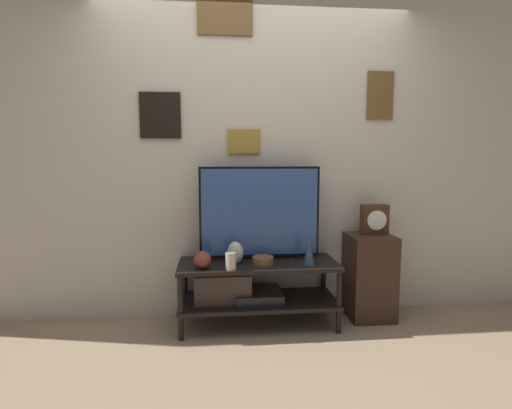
{
  "coord_description": "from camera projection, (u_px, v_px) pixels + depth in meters",
  "views": [
    {
      "loc": [
        -0.32,
        -2.71,
        1.32
      ],
      "look_at": [
        -0.02,
        0.28,
        0.95
      ],
      "focal_mm": 28.0,
      "sensor_mm": 36.0,
      "label": 1
    }
  ],
  "objects": [
    {
      "name": "vase_slim_bronze",
      "position": [
        309.0,
        253.0,
        3.0
      ],
      "size": [
        0.09,
        0.09,
        0.19
      ],
      "color": "#2D4251",
      "rests_on": "media_console"
    },
    {
      "name": "vase_round_glass",
      "position": [
        202.0,
        260.0,
        2.91
      ],
      "size": [
        0.13,
        0.13,
        0.13
      ],
      "color": "brown",
      "rests_on": "media_console"
    },
    {
      "name": "media_console",
      "position": [
        246.0,
        286.0,
        3.1
      ],
      "size": [
        1.22,
        0.49,
        0.5
      ],
      "color": "black",
      "rests_on": "ground_plane"
    },
    {
      "name": "ground_plane",
      "position": [
        262.0,
        341.0,
        2.87
      ],
      "size": [
        12.0,
        12.0,
        0.0
      ],
      "primitive_type": "plane",
      "color": "#997F60"
    },
    {
      "name": "vase_wide_bowl",
      "position": [
        263.0,
        261.0,
        3.02
      ],
      "size": [
        0.16,
        0.16,
        0.06
      ],
      "color": "brown",
      "rests_on": "media_console"
    },
    {
      "name": "side_table",
      "position": [
        369.0,
        276.0,
        3.26
      ],
      "size": [
        0.35,
        0.36,
        0.69
      ],
      "color": "#382319",
      "rests_on": "ground_plane"
    },
    {
      "name": "vase_urn_stoneware",
      "position": [
        235.0,
        253.0,
        3.03
      ],
      "size": [
        0.12,
        0.11,
        0.17
      ],
      "color": "beige",
      "rests_on": "media_console"
    },
    {
      "name": "television",
      "position": [
        260.0,
        212.0,
        3.15
      ],
      "size": [
        0.95,
        0.05,
        0.74
      ],
      "color": "black",
      "rests_on": "media_console"
    },
    {
      "name": "wall_back",
      "position": [
        254.0,
        152.0,
        3.28
      ],
      "size": [
        6.4,
        0.08,
        2.7
      ],
      "color": "beige",
      "rests_on": "ground_plane"
    },
    {
      "name": "mantel_clock",
      "position": [
        374.0,
        219.0,
        3.25
      ],
      "size": [
        0.21,
        0.11,
        0.24
      ],
      "color": "#422819",
      "rests_on": "side_table"
    },
    {
      "name": "candle_jar",
      "position": [
        231.0,
        261.0,
        2.87
      ],
      "size": [
        0.08,
        0.08,
        0.13
      ],
      "color": "#C1B29E",
      "rests_on": "media_console"
    }
  ]
}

